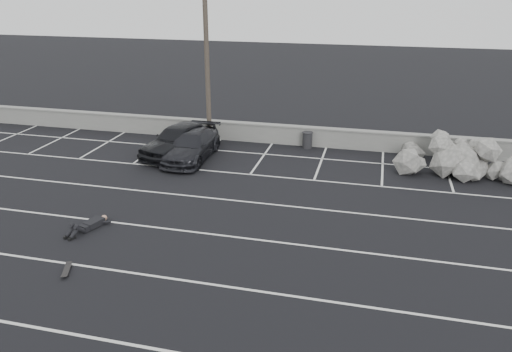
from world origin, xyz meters
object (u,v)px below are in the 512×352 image
(trash_bin, at_px, (307,140))
(person, at_px, (94,220))
(car_left, at_px, (179,140))
(utility_pole, at_px, (207,53))
(riprap_pile, at_px, (464,164))
(skateboard, at_px, (67,270))
(car_right, at_px, (191,145))

(trash_bin, xyz_separation_m, person, (-6.28, -11.05, -0.21))
(car_left, height_order, utility_pole, utility_pole)
(trash_bin, xyz_separation_m, riprap_pile, (7.59, -2.39, 0.13))
(riprap_pile, bearing_deg, car_left, -178.52)
(riprap_pile, xyz_separation_m, skateboard, (-13.04, -11.66, -0.51))
(riprap_pile, height_order, person, riprap_pile)
(utility_pole, bearing_deg, car_right, -90.23)
(car_right, bearing_deg, trash_bin, 29.65)
(car_left, height_order, riprap_pile, car_left)
(person, distance_m, skateboard, 3.11)
(car_left, distance_m, riprap_pile, 13.85)
(skateboard, bearing_deg, person, 82.72)
(car_right, height_order, riprap_pile, riprap_pile)
(car_left, relative_size, riprap_pile, 0.77)
(utility_pole, height_order, person, utility_pole)
(person, bearing_deg, car_left, 106.72)
(car_right, xyz_separation_m, skateboard, (-0.02, -10.90, -0.63))
(car_left, bearing_deg, person, -73.46)
(car_left, height_order, car_right, car_left)
(utility_pole, bearing_deg, riprap_pile, -8.70)
(utility_pole, relative_size, person, 3.77)
(car_left, bearing_deg, riprap_pile, 18.20)
(trash_bin, bearing_deg, riprap_pile, -17.45)
(car_right, distance_m, trash_bin, 6.28)
(utility_pole, relative_size, riprap_pile, 1.55)
(car_right, distance_m, riprap_pile, 13.04)
(car_left, bearing_deg, car_right, -9.29)
(riprap_pile, bearing_deg, trash_bin, 162.55)
(utility_pole, distance_m, trash_bin, 7.02)
(riprap_pile, bearing_deg, utility_pole, 171.30)
(utility_pole, distance_m, skateboard, 14.47)
(car_left, bearing_deg, skateboard, -69.22)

